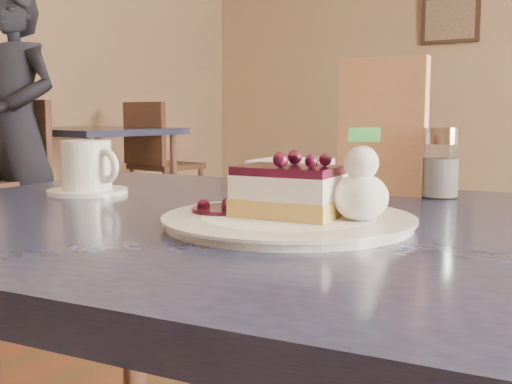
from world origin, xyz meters
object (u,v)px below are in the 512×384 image
Objects in this scene: patron at (15,126)px; bg_table_far_left at (95,230)px; cheesecake_slice at (289,192)px; coffee_set at (88,170)px; main_table at (304,280)px; dessert_plate at (288,221)px.

bg_table_far_left is at bearing 88.38° from patron.
coffee_set is at bearing 163.77° from cheesecake_slice.
cheesecake_slice is 0.94× the size of coffee_set.
patron reaches higher than main_table.
patron is (0.09, -0.68, 0.76)m from bg_table_far_left.
cheesecake_slice is 0.08× the size of patron.
cheesecake_slice is at bearing -90.00° from main_table.
cheesecake_slice is 0.07× the size of bg_table_far_left.
bg_table_far_left is at bearing 142.93° from dessert_plate.
cheesecake_slice is (-0.00, 0.00, 0.04)m from dessert_plate.
cheesecake_slice is at bearing -38.58° from patron.
cheesecake_slice is 3.50m from patron.
dessert_plate is at bearing -7.98° from coffee_set.
patron reaches higher than bg_table_far_left.
dessert_plate is 0.45m from coffee_set.
bg_table_far_left is 1.03m from patron.
main_table is at bearing 90.00° from cheesecake_slice.
cheesecake_slice is 4.02m from bg_table_far_left.
coffee_set is at bearing -36.04° from bg_table_far_left.
coffee_set is (-0.44, 0.01, 0.12)m from main_table.
coffee_set is at bearing 170.35° from main_table.
main_table is 0.70× the size of bg_table_far_left.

